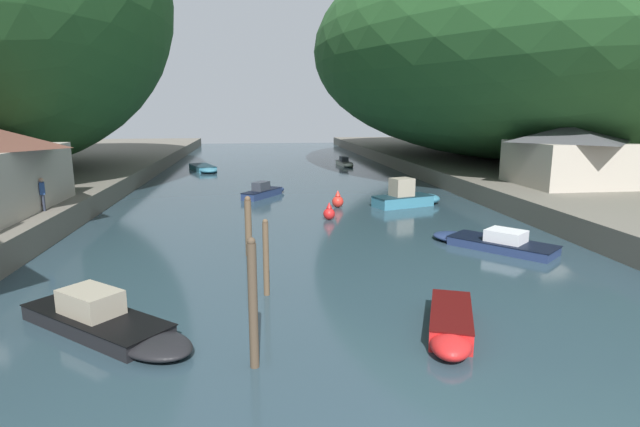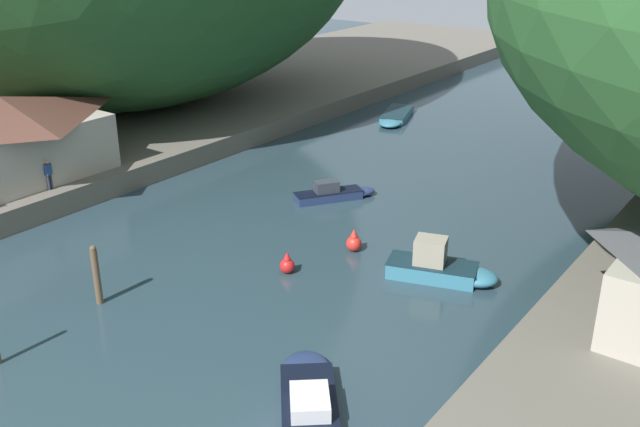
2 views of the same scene
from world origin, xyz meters
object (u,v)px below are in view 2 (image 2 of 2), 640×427
at_px(boat_red_skiff, 309,398).
at_px(channel_buoy_near, 354,242).
at_px(boathouse_shed, 5,136).
at_px(boat_near_quay, 611,141).
at_px(person_on_quay, 48,173).
at_px(boat_far_right_bank, 395,117).
at_px(boat_navy_launch, 442,268).
at_px(boat_moored_right, 336,193).
at_px(channel_buoy_far, 287,265).

distance_m(boat_red_skiff, channel_buoy_near, 12.16).
bearing_deg(boathouse_shed, boat_near_quay, 51.36).
relative_size(boathouse_shed, person_on_quay, 6.35).
bearing_deg(boat_near_quay, boathouse_shed, 47.17).
height_order(boat_red_skiff, channel_buoy_near, channel_buoy_near).
xyz_separation_m(boat_far_right_bank, person_on_quay, (-5.38, -27.69, 2.02)).
bearing_deg(channel_buoy_near, boat_near_quay, 78.54).
bearing_deg(boat_near_quay, boat_red_skiff, 86.38).
height_order(boat_far_right_bank, channel_buoy_near, channel_buoy_near).
height_order(boat_far_right_bank, boat_navy_launch, boat_navy_launch).
relative_size(boathouse_shed, boat_near_quay, 2.21).
height_order(boat_moored_right, boat_near_quay, boat_moored_right).
xyz_separation_m(boat_navy_launch, boat_near_quay, (0.28, 25.39, -0.25)).
distance_m(boathouse_shed, person_on_quay, 3.89).
distance_m(boat_red_skiff, boat_navy_launch, 10.79).
bearing_deg(boat_red_skiff, person_on_quay, 126.59).
bearing_deg(boat_red_skiff, boat_navy_launch, 53.24).
distance_m(boat_red_skiff, channel_buoy_far, 9.72).
relative_size(boat_navy_launch, person_on_quay, 3.09).
xyz_separation_m(boat_red_skiff, channel_buoy_far, (-6.65, 7.09, 0.12)).
xyz_separation_m(boat_moored_right, boat_near_quay, (9.82, 20.18, -0.04)).
relative_size(boat_red_skiff, person_on_quay, 3.34).
distance_m(boathouse_shed, channel_buoy_near, 20.89).
bearing_deg(channel_buoy_near, boat_navy_launch, -1.03).
xyz_separation_m(channel_buoy_near, person_on_quay, (-16.17, -5.76, 1.86)).
height_order(boat_navy_launch, boat_near_quay, boat_navy_launch).
height_order(boat_moored_right, boat_navy_launch, boat_navy_launch).
distance_m(boat_red_skiff, boat_far_right_bank, 36.60).
relative_size(boat_moored_right, boat_far_right_bank, 0.73).
height_order(boathouse_shed, boat_red_skiff, boathouse_shed).
xyz_separation_m(boat_navy_launch, person_on_quay, (-21.02, -5.67, 1.74)).
relative_size(boathouse_shed, channel_buoy_near, 9.25).
distance_m(boathouse_shed, channel_buoy_far, 19.04).
bearing_deg(boat_navy_launch, channel_buoy_near, -109.00).
xyz_separation_m(boat_red_skiff, boat_near_quay, (-0.36, 36.16, 0.02)).
bearing_deg(boat_far_right_bank, channel_buoy_near, 96.94).
bearing_deg(channel_buoy_near, boathouse_shed, -163.52).
relative_size(boat_red_skiff, boat_navy_launch, 1.08).
relative_size(boat_moored_right, channel_buoy_near, 4.03).
xyz_separation_m(boat_near_quay, channel_buoy_far, (-6.28, -29.07, 0.09)).
bearing_deg(channel_buoy_far, boathouse_shed, -173.60).
distance_m(boat_moored_right, channel_buoy_far, 9.57).
height_order(boat_red_skiff, boat_far_right_bank, boat_red_skiff).
xyz_separation_m(boat_far_right_bank, boat_near_quay, (15.92, 3.37, 0.03)).
bearing_deg(boat_moored_right, boathouse_shed, -110.10).
height_order(boathouse_shed, channel_buoy_near, boathouse_shed).
bearing_deg(boat_red_skiff, channel_buoy_far, 92.96).
height_order(boat_navy_launch, person_on_quay, person_on_quay).
relative_size(boathouse_shed, boat_red_skiff, 1.90).
bearing_deg(boat_red_skiff, boat_far_right_bank, 76.23).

